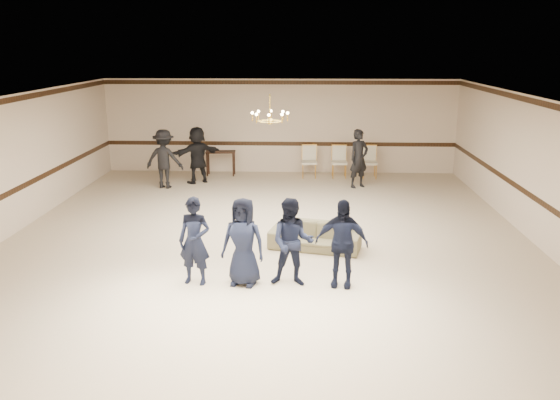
{
  "coord_description": "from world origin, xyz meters",
  "views": [
    {
      "loc": [
        0.79,
        -12.69,
        4.33
      ],
      "look_at": [
        0.3,
        -0.5,
        1.02
      ],
      "focal_mm": 36.94,
      "sensor_mm": 36.0,
      "label": 1
    }
  ],
  "objects_px": {
    "adult_mid": "(197,155)",
    "adult_right": "(359,159)",
    "boy_d": "(342,243)",
    "boy_b": "(243,242)",
    "banquet_chair_left": "(309,162)",
    "banquet_chair_right": "(369,162)",
    "chandelier": "(270,108)",
    "adult_left": "(164,159)",
    "boy_c": "(292,242)",
    "console_table": "(221,163)",
    "settee": "(315,236)",
    "banquet_chair_mid": "(339,162)",
    "boy_a": "(195,241)"
  },
  "relations": [
    {
      "from": "adult_mid",
      "to": "banquet_chair_mid",
      "type": "relative_size",
      "value": 1.73
    },
    {
      "from": "boy_a",
      "to": "adult_left",
      "type": "relative_size",
      "value": 0.91
    },
    {
      "from": "adult_right",
      "to": "banquet_chair_left",
      "type": "height_order",
      "value": "adult_right"
    },
    {
      "from": "boy_d",
      "to": "settee",
      "type": "distance_m",
      "value": 2.08
    },
    {
      "from": "boy_d",
      "to": "banquet_chair_left",
      "type": "xyz_separation_m",
      "value": [
        -0.51,
        8.94,
        -0.3
      ]
    },
    {
      "from": "adult_left",
      "to": "boy_b",
      "type": "bearing_deg",
      "value": 120.71
    },
    {
      "from": "boy_b",
      "to": "banquet_chair_mid",
      "type": "height_order",
      "value": "boy_b"
    },
    {
      "from": "settee",
      "to": "console_table",
      "type": "bearing_deg",
      "value": 126.52
    },
    {
      "from": "adult_mid",
      "to": "banquet_chair_left",
      "type": "height_order",
      "value": "adult_mid"
    },
    {
      "from": "console_table",
      "to": "adult_left",
      "type": "bearing_deg",
      "value": -133.5
    },
    {
      "from": "boy_a",
      "to": "settee",
      "type": "distance_m",
      "value": 3.04
    },
    {
      "from": "boy_b",
      "to": "banquet_chair_left",
      "type": "height_order",
      "value": "boy_b"
    },
    {
      "from": "adult_right",
      "to": "console_table",
      "type": "distance_m",
      "value": 4.79
    },
    {
      "from": "adult_mid",
      "to": "adult_right",
      "type": "distance_m",
      "value": 5.12
    },
    {
      "from": "chandelier",
      "to": "banquet_chair_right",
      "type": "relative_size",
      "value": 0.89
    },
    {
      "from": "banquet_chair_left",
      "to": "banquet_chair_mid",
      "type": "xyz_separation_m",
      "value": [
        1.0,
        0.0,
        0.0
      ]
    },
    {
      "from": "boy_a",
      "to": "adult_mid",
      "type": "relative_size",
      "value": 0.91
    },
    {
      "from": "boy_b",
      "to": "console_table",
      "type": "height_order",
      "value": "boy_b"
    },
    {
      "from": "console_table",
      "to": "settee",
      "type": "bearing_deg",
      "value": -71.13
    },
    {
      "from": "banquet_chair_right",
      "to": "adult_right",
      "type": "bearing_deg",
      "value": -110.2
    },
    {
      "from": "settee",
      "to": "banquet_chair_right",
      "type": "xyz_separation_m",
      "value": [
        1.94,
        6.98,
        0.24
      ]
    },
    {
      "from": "chandelier",
      "to": "boy_d",
      "type": "height_order",
      "value": "chandelier"
    },
    {
      "from": "boy_a",
      "to": "banquet_chair_mid",
      "type": "height_order",
      "value": "boy_a"
    },
    {
      "from": "adult_right",
      "to": "console_table",
      "type": "bearing_deg",
      "value": 129.11
    },
    {
      "from": "adult_left",
      "to": "console_table",
      "type": "bearing_deg",
      "value": -122.09
    },
    {
      "from": "adult_mid",
      "to": "banquet_chair_right",
      "type": "relative_size",
      "value": 1.73
    },
    {
      "from": "adult_right",
      "to": "console_table",
      "type": "height_order",
      "value": "adult_right"
    },
    {
      "from": "chandelier",
      "to": "banquet_chair_right",
      "type": "xyz_separation_m",
      "value": [
        3.01,
        5.2,
        -2.35
      ]
    },
    {
      "from": "banquet_chair_mid",
      "to": "adult_left",
      "type": "bearing_deg",
      "value": -166.17
    },
    {
      "from": "boy_d",
      "to": "banquet_chair_mid",
      "type": "height_order",
      "value": "boy_d"
    },
    {
      "from": "boy_c",
      "to": "boy_a",
      "type": "bearing_deg",
      "value": -175.87
    },
    {
      "from": "boy_c",
      "to": "adult_left",
      "type": "xyz_separation_m",
      "value": [
        -4.09,
        7.33,
        0.08
      ]
    },
    {
      "from": "settee",
      "to": "adult_left",
      "type": "height_order",
      "value": "adult_left"
    },
    {
      "from": "adult_left",
      "to": "chandelier",
      "type": "bearing_deg",
      "value": 141.34
    },
    {
      "from": "chandelier",
      "to": "boy_a",
      "type": "xyz_separation_m",
      "value": [
        -1.19,
        -3.75,
        -2.05
      ]
    },
    {
      "from": "chandelier",
      "to": "adult_left",
      "type": "relative_size",
      "value": 0.52
    },
    {
      "from": "boy_c",
      "to": "banquet_chair_left",
      "type": "bearing_deg",
      "value": 91.6
    },
    {
      "from": "adult_right",
      "to": "banquet_chair_left",
      "type": "relative_size",
      "value": 1.73
    },
    {
      "from": "boy_c",
      "to": "adult_mid",
      "type": "relative_size",
      "value": 0.91
    },
    {
      "from": "adult_mid",
      "to": "banquet_chair_left",
      "type": "bearing_deg",
      "value": 159.85
    },
    {
      "from": "boy_b",
      "to": "adult_right",
      "type": "height_order",
      "value": "adult_right"
    },
    {
      "from": "boy_b",
      "to": "boy_d",
      "type": "relative_size",
      "value": 1.0
    },
    {
      "from": "chandelier",
      "to": "boy_b",
      "type": "bearing_deg",
      "value": -94.35
    },
    {
      "from": "chandelier",
      "to": "boy_c",
      "type": "height_order",
      "value": "chandelier"
    },
    {
      "from": "adult_left",
      "to": "banquet_chair_left",
      "type": "xyz_separation_m",
      "value": [
        4.49,
        1.62,
        -0.38
      ]
    },
    {
      "from": "boy_c",
      "to": "console_table",
      "type": "height_order",
      "value": "boy_c"
    },
    {
      "from": "adult_left",
      "to": "console_table",
      "type": "height_order",
      "value": "adult_left"
    },
    {
      "from": "boy_c",
      "to": "banquet_chair_left",
      "type": "height_order",
      "value": "boy_c"
    },
    {
      "from": "boy_a",
      "to": "boy_d",
      "type": "distance_m",
      "value": 2.7
    },
    {
      "from": "boy_d",
      "to": "boy_b",
      "type": "bearing_deg",
      "value": -170.53
    }
  ]
}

